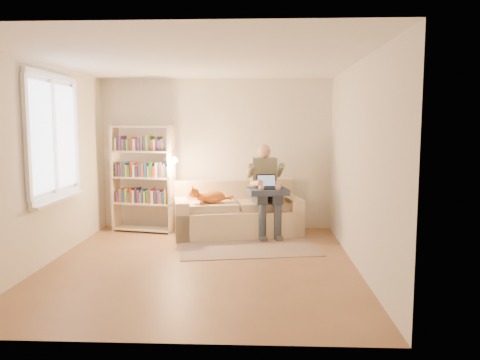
{
  "coord_description": "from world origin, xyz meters",
  "views": [
    {
      "loc": [
        0.77,
        -5.91,
        1.79
      ],
      "look_at": [
        0.47,
        1.0,
        0.99
      ],
      "focal_mm": 35.0,
      "sensor_mm": 36.0,
      "label": 1
    }
  ],
  "objects_px": {
    "sofa": "(237,215)",
    "laptop": "(268,185)",
    "person": "(265,185)",
    "bookshelf": "(143,173)",
    "cat": "(208,196)"
  },
  "relations": [
    {
      "from": "person",
      "to": "cat",
      "type": "bearing_deg",
      "value": 178.54
    },
    {
      "from": "cat",
      "to": "bookshelf",
      "type": "distance_m",
      "value": 1.21
    },
    {
      "from": "sofa",
      "to": "bookshelf",
      "type": "relative_size",
      "value": 1.21
    },
    {
      "from": "person",
      "to": "laptop",
      "type": "relative_size",
      "value": 4.09
    },
    {
      "from": "cat",
      "to": "laptop",
      "type": "xyz_separation_m",
      "value": [
        0.97,
        0.04,
        0.19
      ]
    },
    {
      "from": "person",
      "to": "cat",
      "type": "distance_m",
      "value": 0.96
    },
    {
      "from": "sofa",
      "to": "laptop",
      "type": "bearing_deg",
      "value": -32.01
    },
    {
      "from": "sofa",
      "to": "laptop",
      "type": "relative_size",
      "value": 6.01
    },
    {
      "from": "sofa",
      "to": "bookshelf",
      "type": "height_order",
      "value": "bookshelf"
    },
    {
      "from": "sofa",
      "to": "bookshelf",
      "type": "distance_m",
      "value": 1.73
    },
    {
      "from": "sofa",
      "to": "cat",
      "type": "bearing_deg",
      "value": -165.25
    },
    {
      "from": "person",
      "to": "sofa",
      "type": "bearing_deg",
      "value": 160.97
    },
    {
      "from": "person",
      "to": "bookshelf",
      "type": "bearing_deg",
      "value": 163.92
    },
    {
      "from": "sofa",
      "to": "person",
      "type": "relative_size",
      "value": 1.47
    },
    {
      "from": "sofa",
      "to": "cat",
      "type": "relative_size",
      "value": 3.16
    }
  ]
}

